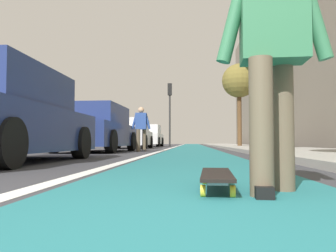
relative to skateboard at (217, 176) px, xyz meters
name	(u,v)px	position (x,y,z in m)	size (l,w,h in m)	color
ground_plane	(193,152)	(8.62, 0.13, -0.09)	(80.00, 80.00, 0.00)	#38383D
bike_lane_paint	(192,146)	(22.62, 0.13, -0.09)	(56.00, 1.93, 0.00)	#237075
lane_stripe_white	(174,147)	(18.62, 1.25, -0.09)	(52.00, 0.16, 0.01)	silver
sidewalk_curb	(247,147)	(16.62, -2.91, -0.04)	(52.00, 3.20, 0.11)	#9E9B93
building_facade	(284,58)	(20.62, -6.06, 5.93)	(40.00, 1.20, 12.04)	gray
skateboard	(217,176)	(0.00, 0.00, 0.00)	(0.85, 0.24, 0.11)	yellow
skater_person	(273,44)	(-0.15, -0.35, 0.84)	(0.45, 0.72, 1.64)	brown
parked_car_mid	(97,129)	(8.39, 3.23, 0.63)	(4.54, 2.01, 1.50)	navy
parked_car_far	(130,134)	(14.40, 3.25, 0.61)	(4.17, 2.03, 1.48)	silver
parked_car_end	(148,136)	(20.84, 3.23, 0.62)	(4.27, 1.97, 1.48)	silver
traffic_light	(170,103)	(20.30, 1.65, 2.87)	(0.33, 0.28, 4.29)	#2D2D2D
street_tree_mid	(269,55)	(9.33, -2.51, 3.22)	(1.86, 1.86, 4.31)	brown
street_tree_far	(239,82)	(16.72, -2.51, 3.63)	(1.91, 1.91, 4.74)	brown
pedestrian_distant	(141,126)	(8.75, 1.84, 0.75)	(0.42, 0.65, 1.48)	brown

